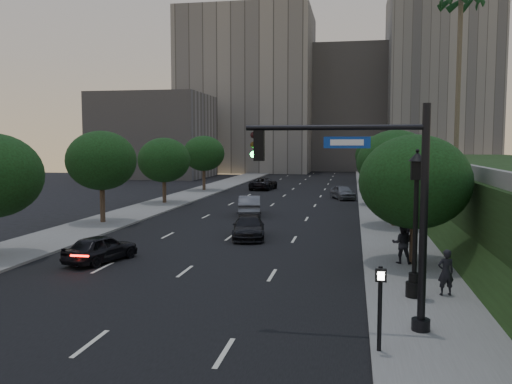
% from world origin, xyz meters
% --- Properties ---
extents(ground, '(160.00, 160.00, 0.00)m').
position_xyz_m(ground, '(0.00, 0.00, 0.00)').
color(ground, black).
rests_on(ground, ground).
extents(road_surface, '(16.00, 140.00, 0.02)m').
position_xyz_m(road_surface, '(0.00, 30.00, 0.01)').
color(road_surface, black).
rests_on(road_surface, ground).
extents(sidewalk_right, '(4.50, 140.00, 0.15)m').
position_xyz_m(sidewalk_right, '(10.25, 30.00, 0.07)').
color(sidewalk_right, slate).
rests_on(sidewalk_right, ground).
extents(sidewalk_left, '(4.50, 140.00, 0.15)m').
position_xyz_m(sidewalk_left, '(-10.25, 30.00, 0.07)').
color(sidewalk_left, slate).
rests_on(sidewalk_left, ground).
extents(parapet_wall, '(0.35, 90.00, 0.70)m').
position_xyz_m(parapet_wall, '(13.50, 28.00, 4.35)').
color(parapet_wall, slate).
rests_on(parapet_wall, embankment).
extents(office_block_left, '(26.00, 20.00, 32.00)m').
position_xyz_m(office_block_left, '(-14.00, 92.00, 16.00)').
color(office_block_left, gray).
rests_on(office_block_left, ground).
extents(office_block_mid, '(22.00, 18.00, 26.00)m').
position_xyz_m(office_block_mid, '(6.00, 102.00, 13.00)').
color(office_block_mid, gray).
rests_on(office_block_mid, ground).
extents(office_block_right, '(20.00, 22.00, 36.00)m').
position_xyz_m(office_block_right, '(24.00, 96.00, 18.00)').
color(office_block_right, gray).
rests_on(office_block_right, ground).
extents(office_block_filler, '(18.00, 16.00, 14.00)m').
position_xyz_m(office_block_filler, '(-26.00, 70.00, 7.00)').
color(office_block_filler, gray).
rests_on(office_block_filler, ground).
extents(tree_right_a, '(5.20, 5.20, 6.24)m').
position_xyz_m(tree_right_a, '(10.30, 8.00, 4.02)').
color(tree_right_a, '#38281C').
rests_on(tree_right_a, ground).
extents(tree_right_b, '(5.20, 5.20, 6.74)m').
position_xyz_m(tree_right_b, '(10.30, 20.00, 4.52)').
color(tree_right_b, '#38281C').
rests_on(tree_right_b, ground).
extents(tree_right_c, '(5.20, 5.20, 6.24)m').
position_xyz_m(tree_right_c, '(10.30, 33.00, 4.02)').
color(tree_right_c, '#38281C').
rests_on(tree_right_c, ground).
extents(tree_right_d, '(5.20, 5.20, 6.74)m').
position_xyz_m(tree_right_d, '(10.30, 47.00, 4.52)').
color(tree_right_d, '#38281C').
rests_on(tree_right_d, ground).
extents(tree_right_e, '(5.20, 5.20, 6.24)m').
position_xyz_m(tree_right_e, '(10.30, 62.00, 4.02)').
color(tree_right_e, '#38281C').
rests_on(tree_right_e, ground).
extents(tree_left_b, '(5.00, 5.00, 6.71)m').
position_xyz_m(tree_left_b, '(-10.30, 18.00, 4.58)').
color(tree_left_b, '#38281C').
rests_on(tree_left_b, ground).
extents(tree_left_c, '(5.00, 5.00, 6.34)m').
position_xyz_m(tree_left_c, '(-10.30, 31.00, 4.21)').
color(tree_left_c, '#38281C').
rests_on(tree_left_c, ground).
extents(tree_left_d, '(5.00, 5.00, 6.71)m').
position_xyz_m(tree_left_d, '(-10.30, 45.00, 4.58)').
color(tree_left_d, '#38281C').
rests_on(tree_left_d, ground).
extents(traffic_signal_mast, '(5.68, 0.56, 7.00)m').
position_xyz_m(traffic_signal_mast, '(8.45, -1.51, 3.67)').
color(traffic_signal_mast, black).
rests_on(traffic_signal_mast, ground).
extents(street_lamp, '(0.64, 0.64, 5.62)m').
position_xyz_m(street_lamp, '(9.73, 2.17, 2.63)').
color(street_lamp, black).
rests_on(street_lamp, ground).
extents(pedestrian_signal, '(0.30, 0.33, 2.50)m').
position_xyz_m(pedestrian_signal, '(8.22, -3.44, 1.57)').
color(pedestrian_signal, black).
rests_on(pedestrian_signal, ground).
extents(sedan_near_left, '(2.76, 4.37, 1.39)m').
position_xyz_m(sedan_near_left, '(-4.67, 6.22, 0.69)').
color(sedan_near_left, black).
rests_on(sedan_near_left, ground).
extents(sedan_mid_left, '(2.51, 5.09, 1.61)m').
position_xyz_m(sedan_mid_left, '(-0.77, 24.62, 0.80)').
color(sedan_mid_left, '#54565C').
rests_on(sedan_mid_left, ground).
extents(sedan_far_left, '(3.12, 5.74, 1.53)m').
position_xyz_m(sedan_far_left, '(-3.55, 48.42, 0.76)').
color(sedan_far_left, black).
rests_on(sedan_far_left, ground).
extents(sedan_near_right, '(2.70, 4.97, 1.37)m').
position_xyz_m(sedan_near_right, '(1.19, 14.05, 0.68)').
color(sedan_near_right, black).
rests_on(sedan_near_right, ground).
extents(sedan_far_right, '(3.10, 4.67, 1.48)m').
position_xyz_m(sedan_far_right, '(6.44, 38.32, 0.74)').
color(sedan_far_right, '#5C5E65').
rests_on(sedan_far_right, ground).
extents(pedestrian_a, '(0.72, 0.57, 1.74)m').
position_xyz_m(pedestrian_a, '(10.92, 2.63, 1.02)').
color(pedestrian_a, black).
rests_on(pedestrian_a, sidewalk_right).
extents(pedestrian_b, '(0.96, 0.76, 1.92)m').
position_xyz_m(pedestrian_b, '(9.77, 7.89, 1.11)').
color(pedestrian_b, black).
rests_on(pedestrian_b, sidewalk_right).
extents(pedestrian_c, '(1.10, 0.50, 1.84)m').
position_xyz_m(pedestrian_c, '(10.67, 12.99, 1.07)').
color(pedestrian_c, black).
rests_on(pedestrian_c, sidewalk_right).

